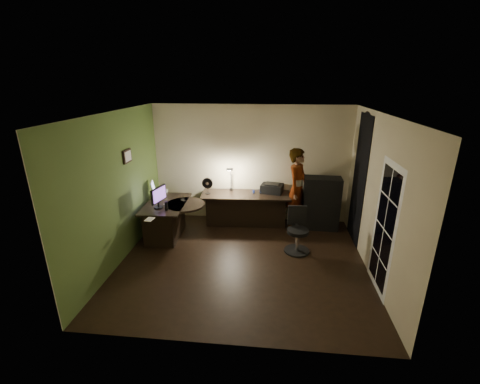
# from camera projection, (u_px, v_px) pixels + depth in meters

# --- Properties ---
(floor) EXTENTS (4.50, 4.00, 0.01)m
(floor) POSITION_uv_depth(u_px,v_px,m) (242.00, 262.00, 5.99)
(floor) COLOR black
(floor) RESTS_ON ground
(ceiling) EXTENTS (4.50, 4.00, 0.01)m
(ceiling) POSITION_uv_depth(u_px,v_px,m) (243.00, 113.00, 5.08)
(ceiling) COLOR silver
(ceiling) RESTS_ON floor
(wall_back) EXTENTS (4.50, 0.01, 2.70)m
(wall_back) POSITION_uv_depth(u_px,v_px,m) (251.00, 164.00, 7.41)
(wall_back) COLOR #C6B993
(wall_back) RESTS_ON floor
(wall_front) EXTENTS (4.50, 0.01, 2.70)m
(wall_front) POSITION_uv_depth(u_px,v_px,m) (226.00, 252.00, 3.65)
(wall_front) COLOR #C6B993
(wall_front) RESTS_ON floor
(wall_left) EXTENTS (0.01, 4.00, 2.70)m
(wall_left) POSITION_uv_depth(u_px,v_px,m) (118.00, 189.00, 5.75)
(wall_left) COLOR #C6B993
(wall_left) RESTS_ON floor
(wall_right) EXTENTS (0.01, 4.00, 2.70)m
(wall_right) POSITION_uv_depth(u_px,v_px,m) (378.00, 198.00, 5.32)
(wall_right) COLOR #C6B993
(wall_right) RESTS_ON floor
(green_wall_overlay) EXTENTS (0.00, 4.00, 2.70)m
(green_wall_overlay) POSITION_uv_depth(u_px,v_px,m) (118.00, 189.00, 5.75)
(green_wall_overlay) COLOR #466028
(green_wall_overlay) RESTS_ON floor
(arched_doorway) EXTENTS (0.01, 0.90, 2.60)m
(arched_doorway) POSITION_uv_depth(u_px,v_px,m) (359.00, 180.00, 6.41)
(arched_doorway) COLOR black
(arched_doorway) RESTS_ON floor
(french_door) EXTENTS (0.02, 0.92, 2.10)m
(french_door) POSITION_uv_depth(u_px,v_px,m) (384.00, 229.00, 4.90)
(french_door) COLOR white
(french_door) RESTS_ON floor
(framed_picture) EXTENTS (0.04, 0.30, 0.25)m
(framed_picture) POSITION_uv_depth(u_px,v_px,m) (127.00, 156.00, 6.00)
(framed_picture) COLOR black
(framed_picture) RESTS_ON wall_left
(desk_left) EXTENTS (0.87, 1.36, 0.77)m
(desk_left) POSITION_uv_depth(u_px,v_px,m) (167.00, 220.00, 6.82)
(desk_left) COLOR black
(desk_left) RESTS_ON floor
(desk_right) EXTENTS (2.04, 0.80, 0.75)m
(desk_right) POSITION_uv_depth(u_px,v_px,m) (246.00, 209.00, 7.40)
(desk_right) COLOR black
(desk_right) RESTS_ON floor
(cabinet) EXTENTS (0.81, 0.43, 1.20)m
(cabinet) POSITION_uv_depth(u_px,v_px,m) (321.00, 203.00, 7.15)
(cabinet) COLOR black
(cabinet) RESTS_ON floor
(laptop_stand) EXTENTS (0.28, 0.25, 0.10)m
(laptop_stand) POSITION_uv_depth(u_px,v_px,m) (161.00, 194.00, 7.05)
(laptop_stand) COLOR silver
(laptop_stand) RESTS_ON desk_left
(laptop) EXTENTS (0.41, 0.40, 0.23)m
(laptop) POSITION_uv_depth(u_px,v_px,m) (160.00, 187.00, 6.99)
(laptop) COLOR silver
(laptop) RESTS_ON laptop_stand
(monitor) EXTENTS (0.21, 0.48, 0.31)m
(monitor) POSITION_uv_depth(u_px,v_px,m) (158.00, 200.00, 6.40)
(monitor) COLOR black
(monitor) RESTS_ON desk_left
(mouse) EXTENTS (0.08, 0.10, 0.04)m
(mouse) POSITION_uv_depth(u_px,v_px,m) (165.00, 204.00, 6.58)
(mouse) COLOR silver
(mouse) RESTS_ON desk_left
(phone) EXTENTS (0.11, 0.16, 0.01)m
(phone) POSITION_uv_depth(u_px,v_px,m) (183.00, 200.00, 6.85)
(phone) COLOR black
(phone) RESTS_ON desk_left
(pen) EXTENTS (0.01, 0.13, 0.01)m
(pen) POSITION_uv_depth(u_px,v_px,m) (185.00, 201.00, 6.77)
(pen) COLOR black
(pen) RESTS_ON desk_left
(speaker) EXTENTS (0.07, 0.07, 0.17)m
(speaker) POSITION_uv_depth(u_px,v_px,m) (166.00, 206.00, 6.30)
(speaker) COLOR black
(speaker) RESTS_ON desk_left
(notepad) EXTENTS (0.16, 0.20, 0.01)m
(notepad) POSITION_uv_depth(u_px,v_px,m) (150.00, 219.00, 5.89)
(notepad) COLOR silver
(notepad) RESTS_ON desk_left
(desk_fan) EXTENTS (0.25, 0.14, 0.38)m
(desk_fan) POSITION_uv_depth(u_px,v_px,m) (208.00, 186.00, 7.23)
(desk_fan) COLOR black
(desk_fan) RESTS_ON desk_right
(headphones) EXTENTS (0.22, 0.14, 0.09)m
(headphones) POSITION_uv_depth(u_px,v_px,m) (257.00, 191.00, 7.31)
(headphones) COLOR navy
(headphones) RESTS_ON desk_right
(printer) EXTENTS (0.55, 0.47, 0.21)m
(printer) POSITION_uv_depth(u_px,v_px,m) (272.00, 188.00, 7.34)
(printer) COLOR black
(printer) RESTS_ON desk_right
(desk_lamp) EXTENTS (0.24, 0.32, 0.62)m
(desk_lamp) POSITION_uv_depth(u_px,v_px,m) (231.00, 178.00, 7.39)
(desk_lamp) COLOR black
(desk_lamp) RESTS_ON desk_right
(office_chair) EXTENTS (0.53, 0.53, 0.89)m
(office_chair) POSITION_uv_depth(u_px,v_px,m) (298.00, 231.00, 6.18)
(office_chair) COLOR black
(office_chair) RESTS_ON floor
(person) EXTENTS (0.67, 0.77, 1.83)m
(person) POSITION_uv_depth(u_px,v_px,m) (297.00, 189.00, 7.10)
(person) COLOR #D8A88C
(person) RESTS_ON floor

